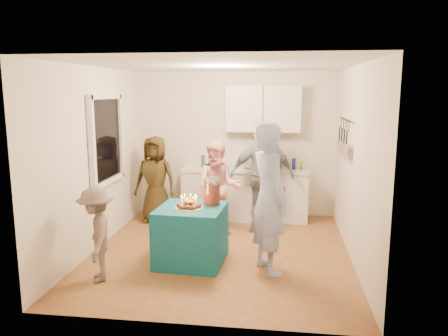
# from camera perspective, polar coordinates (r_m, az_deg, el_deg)

# --- Properties ---
(floor) EXTENTS (4.00, 4.00, 0.00)m
(floor) POSITION_cam_1_polar(r_m,az_deg,el_deg) (6.35, -0.42, -10.82)
(floor) COLOR brown
(floor) RESTS_ON ground
(ceiling) EXTENTS (4.00, 4.00, 0.00)m
(ceiling) POSITION_cam_1_polar(r_m,az_deg,el_deg) (5.94, -0.45, 13.29)
(ceiling) COLOR white
(ceiling) RESTS_ON floor
(back_wall) EXTENTS (3.60, 3.60, 0.00)m
(back_wall) POSITION_cam_1_polar(r_m,az_deg,el_deg) (7.98, 1.53, 3.13)
(back_wall) COLOR silver
(back_wall) RESTS_ON floor
(left_wall) EXTENTS (4.00, 4.00, 0.00)m
(left_wall) POSITION_cam_1_polar(r_m,az_deg,el_deg) (6.50, -16.34, 1.12)
(left_wall) COLOR silver
(left_wall) RESTS_ON floor
(right_wall) EXTENTS (4.00, 4.00, 0.00)m
(right_wall) POSITION_cam_1_polar(r_m,az_deg,el_deg) (6.04, 16.74, 0.43)
(right_wall) COLOR silver
(right_wall) RESTS_ON floor
(window_night) EXTENTS (0.04, 1.00, 1.20)m
(window_night) POSITION_cam_1_polar(r_m,az_deg,el_deg) (6.73, -15.20, 3.62)
(window_night) COLOR black
(window_night) RESTS_ON left_wall
(counter) EXTENTS (2.20, 0.58, 0.86)m
(counter) POSITION_cam_1_polar(r_m,az_deg,el_deg) (7.82, 2.74, -3.50)
(counter) COLOR white
(counter) RESTS_ON floor
(countertop) EXTENTS (2.24, 0.62, 0.05)m
(countertop) POSITION_cam_1_polar(r_m,az_deg,el_deg) (7.73, 2.76, -0.22)
(countertop) COLOR beige
(countertop) RESTS_ON counter
(upper_cabinet) EXTENTS (1.30, 0.30, 0.80)m
(upper_cabinet) POSITION_cam_1_polar(r_m,az_deg,el_deg) (7.74, 5.16, 7.71)
(upper_cabinet) COLOR white
(upper_cabinet) RESTS_ON back_wall
(pot_rack) EXTENTS (0.12, 1.00, 0.60)m
(pot_rack) POSITION_cam_1_polar(r_m,az_deg,el_deg) (6.67, 15.25, 3.99)
(pot_rack) COLOR black
(pot_rack) RESTS_ON right_wall
(microwave) EXTENTS (0.66, 0.52, 0.32)m
(microwave) POSITION_cam_1_polar(r_m,az_deg,el_deg) (7.68, 5.13, 1.09)
(microwave) COLOR white
(microwave) RESTS_ON countertop
(party_table) EXTENTS (0.90, 0.90, 0.76)m
(party_table) POSITION_cam_1_polar(r_m,az_deg,el_deg) (5.87, -4.29, -8.72)
(party_table) COLOR #0F5669
(party_table) RESTS_ON floor
(donut_cake) EXTENTS (0.38, 0.38, 0.18)m
(donut_cake) POSITION_cam_1_polar(r_m,az_deg,el_deg) (5.69, -4.59, -4.38)
(donut_cake) COLOR #381C0C
(donut_cake) RESTS_ON party_table
(punch_jar) EXTENTS (0.22, 0.22, 0.34)m
(punch_jar) POSITION_cam_1_polar(r_m,az_deg,el_deg) (5.83, -1.60, -3.17)
(punch_jar) COLOR #B21C0E
(punch_jar) RESTS_ON party_table
(man_birthday) EXTENTS (0.73, 0.83, 1.90)m
(man_birthday) POSITION_cam_1_polar(r_m,az_deg,el_deg) (5.45, 5.89, -3.94)
(man_birthday) COLOR #9DB4E5
(man_birthday) RESTS_ON floor
(woman_back_left) EXTENTS (0.79, 0.57, 1.50)m
(woman_back_left) POSITION_cam_1_polar(r_m,az_deg,el_deg) (7.65, -8.94, -1.46)
(woman_back_left) COLOR brown
(woman_back_left) RESTS_ON floor
(woman_back_center) EXTENTS (0.78, 0.64, 1.50)m
(woman_back_center) POSITION_cam_1_polar(r_m,az_deg,el_deg) (6.87, -0.75, -2.66)
(woman_back_center) COLOR pink
(woman_back_center) RESTS_ON floor
(woman_back_right) EXTENTS (1.12, 0.62, 1.80)m
(woman_back_right) POSITION_cam_1_polar(r_m,az_deg,el_deg) (7.16, 5.02, -0.98)
(woman_back_right) COLOR #0F1A35
(woman_back_right) RESTS_ON floor
(child_near_left) EXTENTS (0.68, 0.85, 1.15)m
(child_near_left) POSITION_cam_1_polar(r_m,az_deg,el_deg) (5.49, -16.33, -8.34)
(child_near_left) COLOR #5B4C49
(child_near_left) RESTS_ON floor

